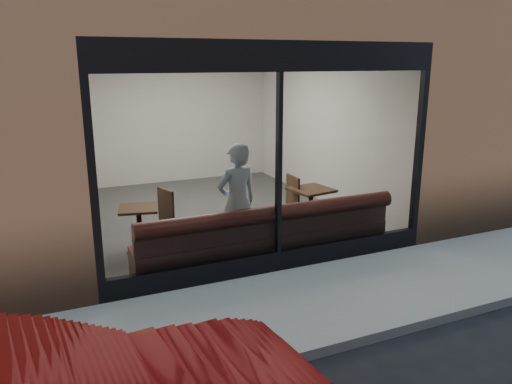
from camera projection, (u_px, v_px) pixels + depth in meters
name	position (u px, v px, depth m)	size (l,w,h in m)	color
ground	(362.00, 341.00, 5.42)	(120.00, 120.00, 0.00)	black
sidewalk_near	(315.00, 301.00, 6.30)	(40.00, 2.00, 0.01)	gray
kerb_near	(365.00, 338.00, 5.36)	(40.00, 0.10, 0.12)	gray
host_building_pier_right	(304.00, 111.00, 13.54)	(2.50, 12.00, 3.20)	brown
host_building_backfill	(143.00, 107.00, 14.71)	(5.00, 6.00, 3.20)	brown
cafe_floor	(211.00, 214.00, 9.82)	(6.00, 6.00, 0.00)	#2D2D30
cafe_ceiling	(207.00, 46.00, 9.01)	(6.00, 6.00, 0.00)	white
cafe_wall_back	(169.00, 118.00, 12.06)	(5.00, 5.00, 0.00)	beige
cafe_wall_left	(69.00, 142.00, 8.44)	(6.00, 6.00, 0.00)	beige
cafe_wall_right	(322.00, 127.00, 10.40)	(6.00, 6.00, 0.00)	beige
storefront_kick	(278.00, 261.00, 7.19)	(5.00, 0.10, 0.30)	black
storefront_header	(280.00, 56.00, 6.45)	(5.00, 0.10, 0.40)	black
storefront_mullion	(279.00, 166.00, 6.83)	(0.06, 0.10, 2.50)	black
storefront_glass	(280.00, 166.00, 6.80)	(4.80, 4.80, 0.00)	white
banquette	(266.00, 247.00, 7.52)	(4.00, 0.55, 0.45)	#3D1816
person	(237.00, 203.00, 7.38)	(0.66, 0.43, 1.80)	#A3C5D8
cafe_table_left	(138.00, 208.00, 7.66)	(0.58, 0.58, 0.04)	black
cafe_table_right	(311.00, 190.00, 8.77)	(0.67, 0.67, 0.04)	black
cafe_chair_left	(157.00, 234.00, 8.04)	(0.44, 0.44, 0.04)	black
cafe_chair_right	(283.00, 215.00, 9.00)	(0.47, 0.47, 0.05)	black
wall_poster	(72.00, 148.00, 8.68)	(0.02, 0.55, 0.74)	white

